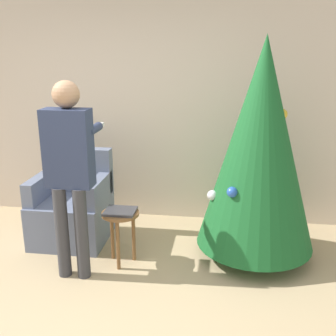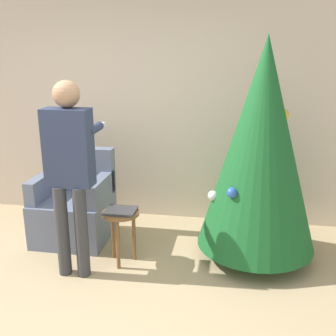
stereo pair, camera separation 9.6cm
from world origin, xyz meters
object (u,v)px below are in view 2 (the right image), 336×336
(christmas_tree, at_px, (261,146))
(person_standing, at_px, (69,162))
(armchair, at_px, (75,208))
(side_stool, at_px, (121,222))

(christmas_tree, height_order, person_standing, christmas_tree)
(christmas_tree, height_order, armchair, christmas_tree)
(christmas_tree, height_order, side_stool, christmas_tree)
(person_standing, xyz_separation_m, side_stool, (0.38, 0.24, -0.65))
(person_standing, bearing_deg, side_stool, 32.14)
(person_standing, bearing_deg, armchair, 112.63)
(christmas_tree, bearing_deg, armchair, 176.62)
(christmas_tree, relative_size, armchair, 2.21)
(christmas_tree, distance_m, person_standing, 1.77)
(christmas_tree, bearing_deg, person_standing, -161.23)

